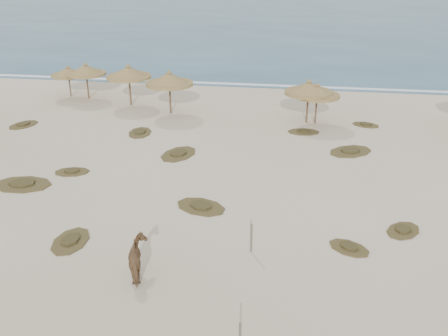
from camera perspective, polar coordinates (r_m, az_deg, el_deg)
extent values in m
plane|color=beige|center=(21.27, -8.57, -7.48)|extent=(160.00, 160.00, 0.00)
cube|color=#25526F|center=(93.14, 5.42, 16.73)|extent=(200.00, 100.00, 0.01)
cube|color=white|center=(45.04, 1.12, 9.57)|extent=(70.00, 0.60, 0.01)
cylinder|color=brown|center=(41.71, -15.34, 9.14)|extent=(0.12, 0.12, 2.18)
cylinder|color=olive|center=(41.51, -15.47, 10.35)|extent=(3.34, 3.34, 0.19)
cone|color=olive|center=(41.44, -15.52, 10.81)|extent=(3.23, 3.23, 0.78)
cone|color=olive|center=(41.35, -15.59, 11.43)|extent=(0.37, 0.37, 0.23)
cylinder|color=brown|center=(42.75, -17.22, 9.07)|extent=(0.11, 0.11, 1.90)
cylinder|color=olive|center=(42.57, -17.35, 10.10)|extent=(3.42, 3.42, 0.16)
cone|color=olive|center=(42.51, -17.40, 10.49)|extent=(3.30, 3.30, 0.68)
cone|color=olive|center=(42.43, -17.46, 11.02)|extent=(0.33, 0.33, 0.20)
cylinder|color=brown|center=(39.13, -10.70, 8.81)|extent=(0.14, 0.14, 2.38)
cylinder|color=olive|center=(38.90, -10.81, 10.21)|extent=(3.90, 3.90, 0.20)
cone|color=olive|center=(38.81, -10.85, 10.75)|extent=(3.77, 3.77, 0.85)
cone|color=olive|center=(38.71, -10.91, 11.48)|extent=(0.41, 0.41, 0.25)
cylinder|color=brown|center=(36.53, -6.18, 8.05)|extent=(0.14, 0.14, 2.40)
cylinder|color=olive|center=(36.28, -6.25, 9.56)|extent=(4.05, 4.05, 0.21)
cone|color=olive|center=(36.19, -6.27, 10.14)|extent=(3.91, 3.91, 0.86)
cone|color=olive|center=(36.07, -6.31, 10.94)|extent=(0.41, 0.41, 0.25)
cylinder|color=brown|center=(34.79, 9.51, 6.98)|extent=(0.13, 0.13, 2.29)
cylinder|color=olive|center=(34.54, 9.62, 8.49)|extent=(4.29, 4.29, 0.20)
cone|color=olive|center=(34.45, 9.66, 9.07)|extent=(4.14, 4.14, 0.82)
cone|color=olive|center=(34.33, 9.72, 9.87)|extent=(0.39, 0.39, 0.24)
cylinder|color=brown|center=(34.68, 10.48, 6.73)|extent=(0.12, 0.12, 2.14)
cylinder|color=olive|center=(34.44, 10.59, 8.14)|extent=(3.32, 3.32, 0.18)
cone|color=olive|center=(34.36, 10.63, 8.67)|extent=(3.21, 3.21, 0.76)
cone|color=olive|center=(34.25, 10.69, 9.41)|extent=(0.37, 0.37, 0.22)
imported|color=brown|center=(18.43, -9.68, -10.28)|extent=(1.32, 1.85, 1.42)
cylinder|color=#726655|center=(19.62, 3.14, -7.98)|extent=(0.09, 0.09, 1.24)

